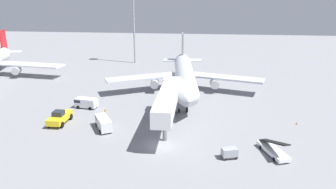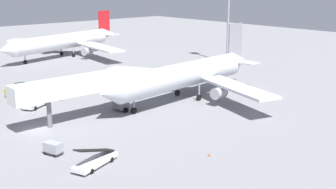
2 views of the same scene
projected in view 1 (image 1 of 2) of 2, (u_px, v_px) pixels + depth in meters
The scene contains 11 objects.
ground_plane at pixel (163, 146), 49.63m from camera, with size 300.00×300.00×0.00m, color gray.
airplane_at_gate at pixel (185, 75), 75.20m from camera, with size 38.43×39.84×12.64m.
jet_bridge at pixel (168, 99), 55.64m from camera, with size 3.51×20.54×7.01m.
pushback_tug at pixel (60, 117), 58.17m from camera, with size 2.89×6.13×2.52m.
belt_loader_truck at pixel (273, 150), 46.91m from camera, with size 4.07×6.68×3.10m.
service_van_mid_center at pixel (103, 122), 55.71m from camera, with size 4.32×5.49×2.17m.
service_van_near_right at pixel (86, 102), 66.12m from camera, with size 4.80×2.84×2.11m.
baggage_cart_mid_left at pixel (230, 153), 45.77m from camera, with size 2.53×1.92×1.57m.
ground_crew_worker_foreground at pixel (105, 113), 60.92m from camera, with size 0.48×0.48×1.82m.
safety_cone_alpha at pixel (297, 123), 57.96m from camera, with size 0.31×0.31×0.49m.
apron_light_mast at pixel (133, 3), 104.37m from camera, with size 2.40×2.40×29.86m.
Camera 1 is at (6.02, -44.43, 22.78)m, focal length 33.70 mm.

